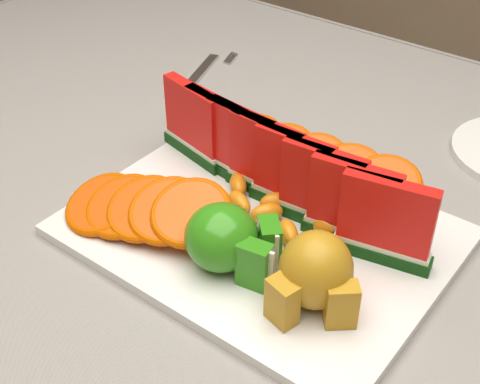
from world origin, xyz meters
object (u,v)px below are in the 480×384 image
at_px(fork, 199,76).
at_px(platter, 260,232).
at_px(pear_cluster, 315,274).
at_px(apple_cluster, 228,240).

bearing_deg(fork, platter, -39.82).
relative_size(platter, pear_cluster, 4.35).
xyz_separation_m(platter, fork, (-0.30, 0.25, -0.00)).
xyz_separation_m(platter, pear_cluster, (0.11, -0.06, 0.04)).
height_order(pear_cluster, fork, pear_cluster).
distance_m(platter, fork, 0.39).
bearing_deg(apple_cluster, pear_cluster, 3.79).
height_order(apple_cluster, fork, apple_cluster).
relative_size(pear_cluster, fork, 0.48).
relative_size(platter, fork, 2.08).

